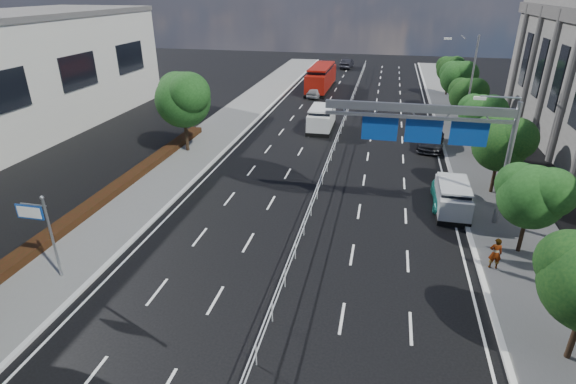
# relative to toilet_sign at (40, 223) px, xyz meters

# --- Properties ---
(ground) EXTENTS (160.00, 160.00, 0.00)m
(ground) POSITION_rel_toilet_sign_xyz_m (10.95, 0.00, -2.94)
(ground) COLOR black
(ground) RESTS_ON ground
(sidewalk_near) EXTENTS (5.00, 140.00, 0.14)m
(sidewalk_near) POSITION_rel_toilet_sign_xyz_m (-0.55, 0.00, -2.87)
(sidewalk_near) COLOR slate
(sidewalk_near) RESTS_ON ground
(sidewalk_far) EXTENTS (5.00, 140.00, 0.14)m
(sidewalk_far) POSITION_rel_toilet_sign_xyz_m (22.45, 0.00, -2.87)
(sidewalk_far) COLOR slate
(sidewalk_far) RESTS_ON ground
(kerb_near) EXTENTS (0.25, 140.00, 0.15)m
(kerb_near) POSITION_rel_toilet_sign_xyz_m (1.95, 0.00, -2.87)
(kerb_near) COLOR silver
(kerb_near) RESTS_ON ground
(kerb_far) EXTENTS (0.25, 140.00, 0.15)m
(kerb_far) POSITION_rel_toilet_sign_xyz_m (19.95, 0.00, -2.87)
(kerb_far) COLOR silver
(kerb_far) RESTS_ON ground
(median_fence) EXTENTS (0.05, 85.00, 1.02)m
(median_fence) POSITION_rel_toilet_sign_xyz_m (10.95, 22.50, -2.42)
(median_fence) COLOR silver
(median_fence) RESTS_ON ground
(hedge_near) EXTENTS (1.00, 36.00, 0.44)m
(hedge_near) POSITION_rel_toilet_sign_xyz_m (-2.35, 5.00, -2.58)
(hedge_near) COLOR black
(hedge_near) RESTS_ON sidewalk_near
(toilet_sign) EXTENTS (1.62, 0.18, 4.34)m
(toilet_sign) POSITION_rel_toilet_sign_xyz_m (0.00, 0.00, 0.00)
(toilet_sign) COLOR gray
(toilet_sign) RESTS_ON ground
(overhead_gantry) EXTENTS (10.24, 0.38, 7.45)m
(overhead_gantry) POSITION_rel_toilet_sign_xyz_m (17.69, 10.05, 2.66)
(overhead_gantry) COLOR gray
(overhead_gantry) RESTS_ON ground
(streetlight_far) EXTENTS (2.78, 2.40, 9.00)m
(streetlight_far) POSITION_rel_toilet_sign_xyz_m (21.46, 26.00, 2.27)
(streetlight_far) COLOR gray
(streetlight_far) RESTS_ON ground
(near_tree_back) EXTENTS (4.84, 4.51, 6.69)m
(near_tree_back) POSITION_rel_toilet_sign_xyz_m (-0.99, 17.97, 1.67)
(near_tree_back) COLOR black
(near_tree_back) RESTS_ON ground
(far_tree_c) EXTENTS (3.52, 3.28, 4.94)m
(far_tree_c) POSITION_rel_toilet_sign_xyz_m (22.20, 6.98, 0.48)
(far_tree_c) COLOR black
(far_tree_c) RESTS_ON ground
(far_tree_d) EXTENTS (3.85, 3.59, 5.34)m
(far_tree_d) POSITION_rel_toilet_sign_xyz_m (22.20, 14.48, 0.74)
(far_tree_d) COLOR black
(far_tree_d) RESTS_ON ground
(far_tree_e) EXTENTS (3.63, 3.38, 5.13)m
(far_tree_e) POSITION_rel_toilet_sign_xyz_m (22.20, 21.98, 0.61)
(far_tree_e) COLOR black
(far_tree_e) RESTS_ON ground
(far_tree_f) EXTENTS (3.52, 3.28, 5.02)m
(far_tree_f) POSITION_rel_toilet_sign_xyz_m (22.20, 29.48, 0.55)
(far_tree_f) COLOR black
(far_tree_f) RESTS_ON ground
(far_tree_g) EXTENTS (3.96, 3.69, 5.45)m
(far_tree_g) POSITION_rel_toilet_sign_xyz_m (22.20, 36.98, 0.81)
(far_tree_g) COLOR black
(far_tree_g) RESTS_ON ground
(far_tree_h) EXTENTS (3.41, 3.18, 4.91)m
(far_tree_h) POSITION_rel_toilet_sign_xyz_m (22.20, 44.48, 0.48)
(far_tree_h) COLOR black
(far_tree_h) RESTS_ON ground
(white_minivan) EXTENTS (2.21, 5.09, 2.21)m
(white_minivan) POSITION_rel_toilet_sign_xyz_m (8.94, 26.58, -1.86)
(white_minivan) COLOR black
(white_minivan) RESTS_ON ground
(red_bus) EXTENTS (2.73, 10.69, 3.18)m
(red_bus) POSITION_rel_toilet_sign_xyz_m (6.25, 44.41, -1.29)
(red_bus) COLOR black
(red_bus) RESTS_ON ground
(near_car_silver) EXTENTS (2.01, 4.08, 1.34)m
(near_car_silver) POSITION_rel_toilet_sign_xyz_m (6.22, 40.20, -2.28)
(near_car_silver) COLOR #989A9F
(near_car_silver) RESTS_ON ground
(near_car_dark) EXTENTS (1.99, 4.77, 1.53)m
(near_car_dark) POSITION_rel_toilet_sign_xyz_m (7.94, 62.51, -2.18)
(near_car_dark) COLOR black
(near_car_dark) RESTS_ON ground
(silver_minivan) EXTENTS (1.94, 4.45, 1.84)m
(silver_minivan) POSITION_rel_toilet_sign_xyz_m (19.25, 11.33, -2.04)
(silver_minivan) COLOR black
(silver_minivan) RESTS_ON ground
(parked_car_teal) EXTENTS (2.28, 4.68, 1.28)m
(parked_car_teal) POSITION_rel_toilet_sign_xyz_m (19.25, 12.00, -2.30)
(parked_car_teal) COLOR #1C7F70
(parked_car_teal) RESTS_ON ground
(parked_car_dark) EXTENTS (2.71, 5.40, 1.51)m
(parked_car_dark) POSITION_rel_toilet_sign_xyz_m (18.86, 23.56, -2.19)
(parked_car_dark) COLOR black
(parked_car_dark) RESTS_ON ground
(pedestrian_a) EXTENTS (0.60, 0.40, 1.64)m
(pedestrian_a) POSITION_rel_toilet_sign_xyz_m (20.55, 5.07, -1.99)
(pedestrian_a) COLOR gray
(pedestrian_a) RESTS_ON sidewalk_far
(pedestrian_b) EXTENTS (0.92, 0.79, 1.62)m
(pedestrian_b) POSITION_rel_toilet_sign_xyz_m (22.33, 11.93, -1.99)
(pedestrian_b) COLOR gray
(pedestrian_b) RESTS_ON sidewalk_far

